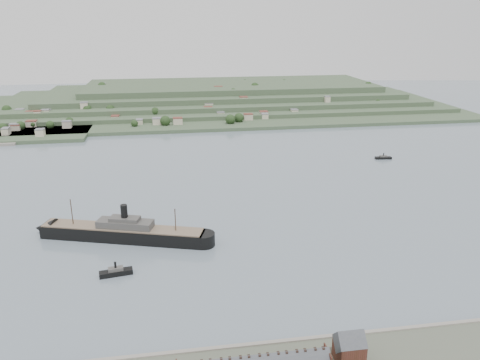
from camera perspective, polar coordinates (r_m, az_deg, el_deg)
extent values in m
plane|color=slate|center=(329.34, -2.01, -3.40)|extent=(1400.00, 1400.00, 0.00)
cube|color=gray|center=(200.89, 3.61, -19.36)|extent=(220.00, 2.00, 2.60)
cube|color=#432318|center=(185.44, 10.66, -20.07)|extent=(0.50, 8.40, 3.00)
cube|color=black|center=(178.09, 0.81, -21.02)|extent=(0.90, 1.40, 3.20)
cube|color=black|center=(178.90, 2.66, -20.83)|extent=(0.90, 1.40, 3.20)
cube|color=black|center=(181.66, 7.20, -20.26)|extent=(0.90, 1.40, 3.20)
cube|color=black|center=(183.03, 8.96, -20.00)|extent=(0.90, 1.40, 3.20)
cube|color=#432318|center=(193.60, 13.15, -19.66)|extent=(10.00, 10.00, 9.00)
cube|color=#3D4046|center=(190.85, 13.25, -18.61)|extent=(10.40, 10.18, 10.18)
cube|color=#405538|center=(674.52, -5.86, 8.45)|extent=(760.00, 260.00, 4.00)
cube|color=#405538|center=(699.62, -4.35, 9.25)|extent=(680.00, 220.00, 5.00)
cube|color=#405538|center=(714.79, -3.25, 9.93)|extent=(600.00, 200.00, 6.00)
cube|color=#405538|center=(730.16, -2.19, 10.66)|extent=(520.00, 180.00, 7.00)
cube|color=#405538|center=(745.74, -1.18, 11.43)|extent=(440.00, 160.00, 8.00)
cube|color=#405538|center=(588.95, -25.05, 5.17)|extent=(150.00, 90.00, 4.00)
cube|color=gray|center=(551.42, -26.65, 4.02)|extent=(22.00, 14.00, 2.80)
cube|color=black|center=(290.65, -14.13, -6.37)|extent=(98.91, 42.63, 7.74)
cone|color=black|center=(312.44, -22.64, -5.48)|extent=(16.65, 16.65, 13.27)
cylinder|color=black|center=(276.21, -4.45, -7.21)|extent=(13.27, 13.27, 7.74)
cube|color=#705D4A|center=(288.90, -14.19, -5.62)|extent=(96.47, 40.91, 0.66)
cube|color=#454340|center=(287.10, -13.82, -5.22)|extent=(34.64, 19.48, 4.42)
cube|color=#454340|center=(285.91, -13.87, -4.67)|extent=(19.21, 12.71, 2.76)
cylinder|color=black|center=(284.28, -13.94, -3.90)|extent=(3.98, 3.98, 9.95)
cylinder|color=#3C291B|center=(298.94, -19.82, -3.80)|extent=(0.55, 0.55, 17.70)
cylinder|color=#3C291B|center=(275.69, -7.88, -4.98)|extent=(0.55, 0.55, 15.48)
cube|color=black|center=(255.15, -14.88, -10.87)|extent=(17.42, 7.05, 2.71)
cube|color=#454340|center=(254.16, -14.91, -10.47)|extent=(8.08, 4.73, 2.03)
cylinder|color=black|center=(253.08, -14.96, -10.03)|extent=(1.13, 1.13, 3.95)
cube|color=black|center=(462.69, 17.07, 2.59)|extent=(15.67, 5.71, 2.04)
cube|color=#454340|center=(462.28, 17.08, 2.77)|extent=(7.19, 4.05, 1.53)
cylinder|color=black|center=(461.83, 17.10, 2.98)|extent=(0.85, 0.85, 2.98)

